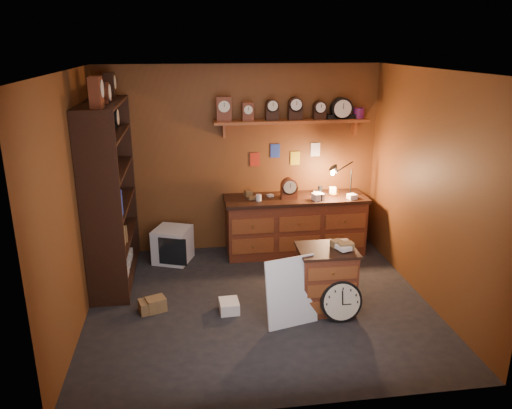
% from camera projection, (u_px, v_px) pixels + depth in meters
% --- Properties ---
extents(floor, '(4.00, 4.00, 0.00)m').
position_uv_depth(floor, '(259.00, 303.00, 5.97)').
color(floor, black).
rests_on(floor, ground).
extents(room_shell, '(4.02, 3.62, 2.71)m').
position_uv_depth(room_shell, '(262.00, 161.00, 5.54)').
color(room_shell, brown).
rests_on(room_shell, ground).
extents(shelving_unit, '(0.47, 1.60, 2.58)m').
position_uv_depth(shelving_unit, '(107.00, 186.00, 6.26)').
color(shelving_unit, black).
rests_on(shelving_unit, ground).
extents(workbench, '(2.06, 0.66, 1.36)m').
position_uv_depth(workbench, '(295.00, 222.00, 7.31)').
color(workbench, maroon).
rests_on(workbench, ground).
extents(low_cabinet, '(0.67, 0.56, 0.84)m').
position_uv_depth(low_cabinet, '(326.00, 276.00, 5.75)').
color(low_cabinet, maroon).
rests_on(low_cabinet, ground).
extents(big_round_clock, '(0.47, 0.16, 0.47)m').
position_uv_depth(big_round_clock, '(341.00, 301.00, 5.55)').
color(big_round_clock, black).
rests_on(big_round_clock, ground).
extents(white_panel, '(0.61, 0.30, 0.78)m').
position_uv_depth(white_panel, '(291.00, 323.00, 5.56)').
color(white_panel, silver).
rests_on(white_panel, ground).
extents(mini_fridge, '(0.61, 0.63, 0.49)m').
position_uv_depth(mini_fridge, '(173.00, 245.00, 7.06)').
color(mini_fridge, silver).
rests_on(mini_fridge, ground).
extents(floor_box_a, '(0.27, 0.25, 0.14)m').
position_uv_depth(floor_box_a, '(150.00, 306.00, 5.77)').
color(floor_box_a, olive).
rests_on(floor_box_a, ground).
extents(floor_box_b, '(0.23, 0.27, 0.13)m').
position_uv_depth(floor_box_b, '(229.00, 306.00, 5.78)').
color(floor_box_b, white).
rests_on(floor_box_b, ground).
extents(floor_box_c, '(0.26, 0.24, 0.16)m').
position_uv_depth(floor_box_c, '(156.00, 304.00, 5.79)').
color(floor_box_c, olive).
rests_on(floor_box_c, ground).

